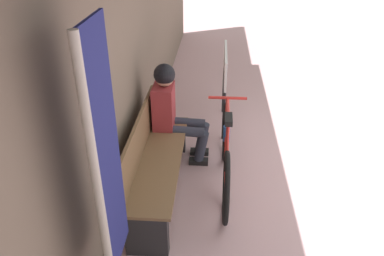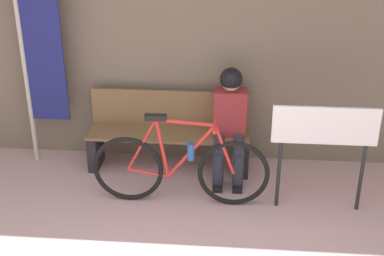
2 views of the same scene
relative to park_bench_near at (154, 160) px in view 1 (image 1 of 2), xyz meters
name	(u,v)px [view 1 (image 1 of 2)]	position (x,y,z in m)	size (l,w,h in m)	color
storefront_wall	(111,31)	(0.02, 0.30, 1.27)	(12.00, 0.56, 3.20)	#756656
park_bench_near	(154,160)	(0.00, 0.00, 0.00)	(1.70, 0.42, 0.83)	brown
bicycle	(226,154)	(0.19, -0.71, -0.02)	(1.69, 0.40, 0.92)	black
person_seated	(173,107)	(0.64, -0.11, 0.27)	(0.34, 0.62, 1.16)	#2D3342
banner_pole	(106,173)	(-1.34, 0.02, 0.83)	(0.45, 0.05, 2.08)	#B7B2A8
signboard	(225,70)	(1.50, -0.69, 0.40)	(0.95, 0.04, 1.04)	#232326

